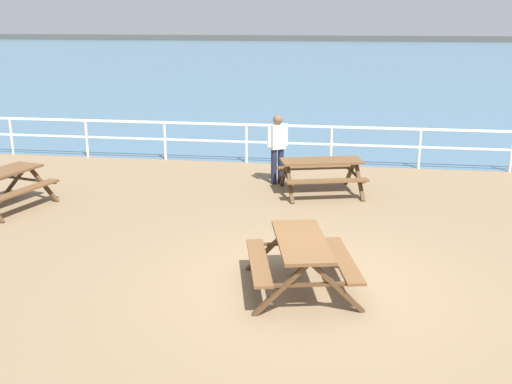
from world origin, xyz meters
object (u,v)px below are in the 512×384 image
Objects in this scene: picnic_table_mid_centre at (321,168)px; visitor at (277,145)px; picnic_table_near_left at (301,252)px; picnic_table_near_right at (1,181)px.

picnic_table_mid_centre is 1.29× the size of visitor.
picnic_table_near_right is (-6.52, 3.08, 0.00)m from picnic_table_near_left.
visitor reaches higher than picnic_table_near_left.
picnic_table_near_right and picnic_table_mid_centre have the same top height.
picnic_table_mid_centre is at bearing -57.27° from picnic_table_near_right.
picnic_table_near_left is 0.98× the size of picnic_table_mid_centre.
visitor reaches higher than picnic_table_mid_centre.
picnic_table_near_left is 1.26× the size of visitor.
picnic_table_near_left is at bearing -22.32° from visitor.
picnic_table_mid_centre is (0.01, 5.21, 0.00)m from picnic_table_near_left.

